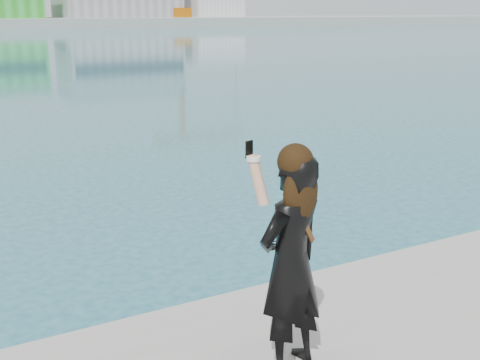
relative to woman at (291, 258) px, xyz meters
name	(u,v)px	position (x,y,z in m)	size (l,w,h in m)	color
ancillary_shed	(212,4)	(62.71, 126.22, 3.38)	(12.00, 10.00, 6.00)	silver
woman	(291,258)	(0.00, 0.00, 0.00)	(0.64, 0.51, 1.63)	black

